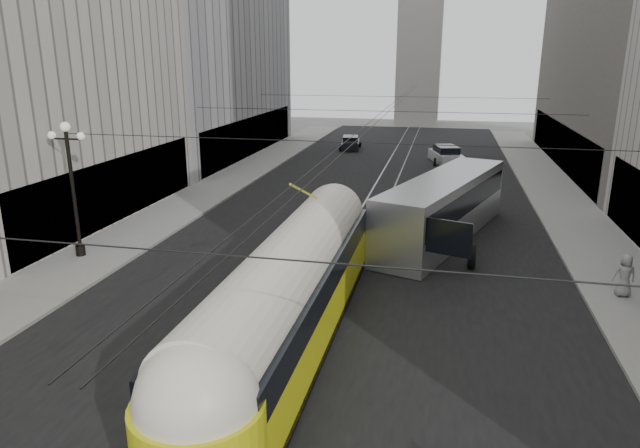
% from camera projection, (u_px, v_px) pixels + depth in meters
% --- Properties ---
extents(road, '(20.00, 85.00, 0.02)m').
position_uv_depth(road, '(377.00, 200.00, 38.50)').
color(road, black).
rests_on(road, ground).
extents(sidewalk_left, '(4.00, 72.00, 0.15)m').
position_uv_depth(sidewalk_left, '(229.00, 181.00, 44.22)').
color(sidewalk_left, gray).
rests_on(sidewalk_left, ground).
extents(sidewalk_right, '(4.00, 72.00, 0.15)m').
position_uv_depth(sidewalk_right, '(557.00, 196.00, 39.30)').
color(sidewalk_right, gray).
rests_on(sidewalk_right, ground).
extents(rail_left, '(0.12, 85.00, 0.04)m').
position_uv_depth(rail_left, '(366.00, 200.00, 38.65)').
color(rail_left, gray).
rests_on(rail_left, ground).
extents(rail_right, '(0.12, 85.00, 0.04)m').
position_uv_depth(rail_right, '(389.00, 201.00, 38.35)').
color(rail_right, gray).
rests_on(rail_right, ground).
extents(building_left_far, '(12.60, 28.60, 28.60)m').
position_uv_depth(building_left_far, '(188.00, 1.00, 53.08)').
color(building_left_far, '#999999').
rests_on(building_left_far, ground).
extents(distant_tower, '(6.00, 6.00, 31.36)m').
position_uv_depth(distant_tower, '(421.00, 14.00, 78.79)').
color(distant_tower, '#B2AFA8').
rests_on(distant_tower, ground).
extents(lamppost_left_mid, '(1.86, 0.44, 6.37)m').
position_uv_depth(lamppost_left_mid, '(72.00, 182.00, 26.43)').
color(lamppost_left_mid, black).
rests_on(lamppost_left_mid, sidewalk_left).
extents(catenary, '(25.00, 72.00, 0.23)m').
position_uv_depth(catenary, '(380.00, 114.00, 35.87)').
color(catenary, black).
rests_on(catenary, ground).
extents(streetcar, '(2.95, 17.86, 3.92)m').
position_uv_depth(streetcar, '(291.00, 290.00, 18.90)').
color(streetcar, '#CBCD11').
rests_on(streetcar, ground).
extents(city_bus, '(6.75, 13.50, 3.31)m').
position_uv_depth(city_bus, '(444.00, 205.00, 30.05)').
color(city_bus, '#A5A9AA').
rests_on(city_bus, ground).
extents(sedan_white_far, '(3.36, 5.36, 1.57)m').
position_uv_depth(sedan_white_far, '(446.00, 155.00, 51.85)').
color(sedan_white_far, white).
rests_on(sedan_white_far, ground).
extents(sedan_dark_far, '(2.34, 4.51, 1.36)m').
position_uv_depth(sedan_dark_far, '(350.00, 143.00, 59.71)').
color(sedan_dark_far, black).
rests_on(sedan_dark_far, ground).
extents(pedestrian_sidewalk_right, '(0.91, 0.62, 1.75)m').
position_uv_depth(pedestrian_sidewalk_right, '(625.00, 275.00, 22.56)').
color(pedestrian_sidewalk_right, gray).
rests_on(pedestrian_sidewalk_right, sidewalk_right).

